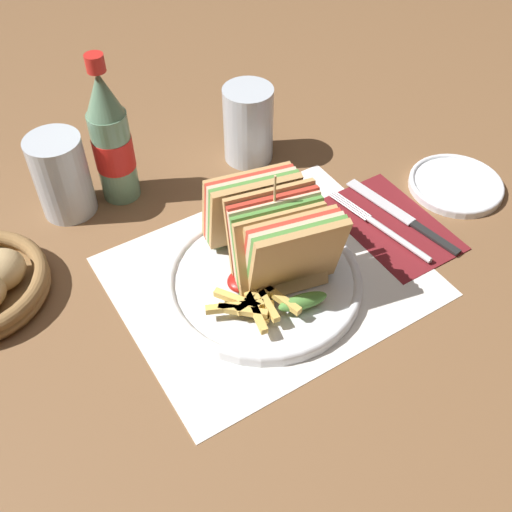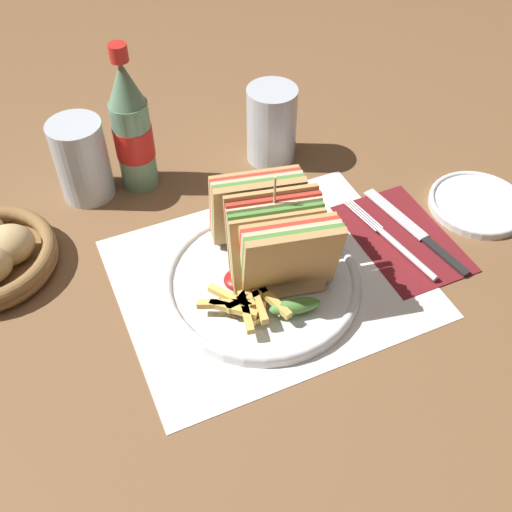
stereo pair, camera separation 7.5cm
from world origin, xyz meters
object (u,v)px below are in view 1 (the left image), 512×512
knife (403,216)px  coke_bottle_near (111,140)px  club_sandwich (273,235)px  side_saucer (456,184)px  glass_near (248,124)px  plate_main (264,281)px  fork (388,232)px  glass_far (63,181)px

knife → coke_bottle_near: (-0.33, 0.28, 0.09)m
club_sandwich → side_saucer: (0.35, 0.00, -0.07)m
side_saucer → knife: bearing=-174.9°
glass_near → coke_bottle_near: bearing=173.9°
coke_bottle_near → club_sandwich: bearing=-68.3°
plate_main → glass_near: 0.29m
plate_main → knife: size_ratio=1.27×
plate_main → glass_near: glass_near is taller
club_sandwich → knife: size_ratio=1.00×
fork → plate_main: bearing=167.1°
coke_bottle_near → glass_far: 0.09m
fork → glass_near: bearing=96.2°
plate_main → glass_near: (0.13, 0.25, 0.05)m
coke_bottle_near → glass_far: size_ratio=1.85×
fork → coke_bottle_near: 0.42m
plate_main → club_sandwich: (0.02, 0.01, 0.07)m
club_sandwich → knife: 0.24m
plate_main → side_saucer: plate_main is taller
plate_main → knife: (0.25, 0.00, -0.00)m
club_sandwich → side_saucer: 0.35m
plate_main → coke_bottle_near: bearing=107.2°
glass_near → side_saucer: (0.23, -0.24, -0.06)m
glass_near → glass_far: (-0.30, 0.03, -0.01)m
club_sandwich → coke_bottle_near: 0.29m
plate_main → fork: 0.20m
club_sandwich → glass_near: size_ratio=1.63×
fork → glass_far: size_ratio=1.50×
glass_near → glass_far: 0.30m
glass_far → club_sandwich: bearing=-55.8°
club_sandwich → fork: 0.20m
side_saucer → glass_far: bearing=152.7°
coke_bottle_near → side_saucer: coke_bottle_near is taller
glass_near → side_saucer: 0.34m
plate_main → glass_far: 0.33m
fork → club_sandwich: bearing=163.0°
fork → side_saucer: bearing=0.3°
club_sandwich → coke_bottle_near: size_ratio=0.88×
knife → side_saucer: side_saucer is taller
knife → side_saucer: bearing=-3.8°
club_sandwich → glass_near: (0.11, 0.24, -0.01)m
fork → knife: bearing=11.5°
side_saucer → glass_near: bearing=134.0°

